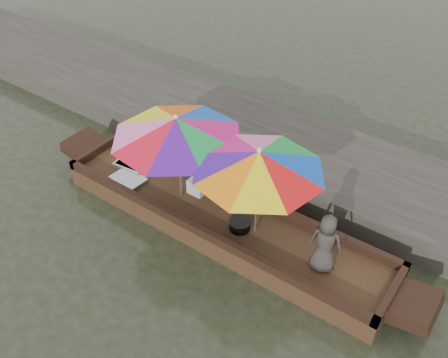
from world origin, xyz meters
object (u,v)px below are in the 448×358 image
Objects in this scene: supply_bag at (197,186)px; charcoal_grill at (240,225)px; cooking_pot at (137,154)px; tray_scallop at (128,179)px; umbrella_stern at (257,192)px; tray_crayfish at (132,164)px; umbrella_bow at (179,157)px; vendor at (325,243)px; boat_hull at (220,222)px.

charcoal_grill is at bearing -15.64° from supply_bag.
cooking_pot is 0.65m from tray_scallop.
umbrella_stern reaches higher than tray_scallop.
umbrella_stern is at bearing -1.98° from tray_crayfish.
tray_scallop is 0.30× the size of umbrella_stern.
umbrella_bow is (1.21, -0.09, 0.73)m from tray_crayfish.
vendor reaches higher than tray_crayfish.
boat_hull is 2.15m from cooking_pot.
umbrella_stern is at bearing -14.46° from vendor.
supply_bag is 0.70m from umbrella_bow.
vendor is at bearing 1.49° from charcoal_grill.
tray_scallop is (-1.79, -0.24, 0.21)m from boat_hull.
cooking_pot is 3.97m from vendor.
boat_hull is 9.87× the size of tray_scallop.
boat_hull is 1.94m from vendor.
tray_scallop is at bearing -159.24° from supply_bag.
cooking_pot is at bearing 173.37° from umbrella_stern.
umbrella_bow is at bearing -13.90° from cooking_pot.
charcoal_grill is (2.46, -0.19, 0.03)m from tray_crayfish.
cooking_pot is at bearing -17.05° from vendor.
boat_hull is at bearing 180.00° from umbrella_stern.
supply_bag is 0.14× the size of umbrella_bow.
charcoal_grill is 1.43m from umbrella_bow.
cooking_pot is 0.19× the size of umbrella_stern.
umbrella_bow is at bearing -12.82° from vendor.
cooking_pot reaches higher than tray_scallop.
umbrella_bow and umbrella_stern have the same top height.
umbrella_stern is (1.47, 0.00, 0.00)m from umbrella_bow.
tray_scallop is 1.79× the size of charcoal_grill.
supply_bag reaches higher than tray_crayfish.
tray_crayfish is 0.30× the size of umbrella_stern.
umbrella_stern is (-1.16, 0.06, 0.29)m from vendor.
vendor reaches higher than cooking_pot.
boat_hull is at bearing -13.40° from vendor.
umbrella_stern is (2.67, -0.09, 0.73)m from tray_crayfish.
umbrella_stern is at bearing 0.00° from umbrella_bow.
vendor is (3.93, -0.38, 0.38)m from cooking_pot.
tray_scallop is at bearing -174.41° from umbrella_stern.
tray_scallop is at bearing -60.58° from cooking_pot.
supply_bag is at bearing 20.76° from tray_scallop.
tray_crayfish is (-2.02, 0.09, 0.22)m from boat_hull.
charcoal_grill is at bearing -4.38° from umbrella_bow.
umbrella_stern is at bearing 0.00° from boat_hull.
tray_scallop is 2.08× the size of supply_bag.
tray_scallop is at bearing -8.67° from vendor.
umbrella_stern reaches higher than tray_crayfish.
charcoal_grill is (2.23, 0.14, 0.05)m from tray_scallop.
umbrella_stern is (2.45, 0.24, 0.74)m from tray_scallop.
umbrella_bow is (-0.18, -0.20, 0.65)m from supply_bag.
tray_crayfish is at bearing 123.97° from tray_scallop.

